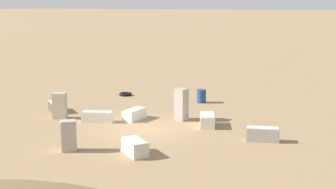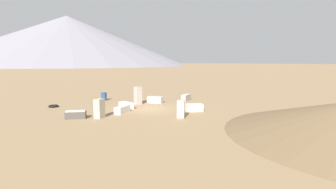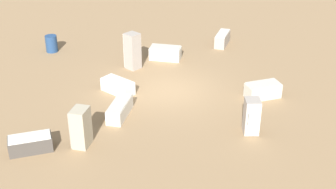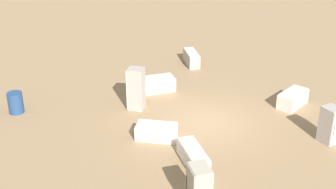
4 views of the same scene
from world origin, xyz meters
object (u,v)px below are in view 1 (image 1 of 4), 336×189
Objects in this scene: discarded_fridge_7 at (98,117)px; discarded_fridge_8 at (263,134)px; discarded_fridge_1 at (135,147)px; discarded_fridge_4 at (56,107)px; scrap_tire at (125,94)px; discarded_fridge_0 at (134,114)px; discarded_fridge_2 at (207,120)px; rusty_barrel at (201,96)px; discarded_fridge_6 at (60,106)px; discarded_fridge_3 at (181,104)px; discarded_fridge_5 at (69,136)px.

discarded_fridge_7 is 1.13× the size of discarded_fridge_8.
discarded_fridge_1 is at bearing -152.32° from discarded_fridge_7.
discarded_fridge_4 is at bearing 53.15° from discarded_fridge_7.
discarded_fridge_0 is at bearing 39.02° from scrap_tire.
discarded_fridge_1 is at bearing 125.58° from discarded_fridge_0.
discarded_fridge_2 is at bearing -169.23° from discarded_fridge_0.
discarded_fridge_8 is at bearing 44.32° from rusty_barrel.
discarded_fridge_6 is at bearing 73.79° from discarded_fridge_7.
rusty_barrel is at bearing 92.40° from discarded_fridge_2.
discarded_fridge_2 is 2.13m from discarded_fridge_3.
discarded_fridge_2 reaches higher than discarded_fridge_4.
discarded_fridge_6 is 2.59m from discarded_fridge_7.
scrap_tire is at bearing -84.99° from rusty_barrel.
discarded_fridge_7 is at bearing -14.66° from discarded_fridge_5.
discarded_fridge_0 is 0.85× the size of discarded_fridge_3.
discarded_fridge_4 is (-4.72, -9.19, -0.04)m from discarded_fridge_1.
discarded_fridge_5 is at bearing 23.73° from scrap_tire.
discarded_fridge_5 is at bearing 178.77° from discarded_fridge_7.
discarded_fridge_2 is (-6.21, 0.72, -0.00)m from discarded_fridge_1.
discarded_fridge_1 is 0.89× the size of discarded_fridge_7.
discarded_fridge_3 reaches higher than discarded_fridge_0.
discarded_fridge_0 is 0.93× the size of discarded_fridge_1.
discarded_fridge_7 is 2.00× the size of scrap_tire.
discarded_fridge_6 is 12.22m from discarded_fridge_8.
discarded_fridge_0 is 6.61m from discarded_fridge_5.
discarded_fridge_3 is 4.96m from discarded_fridge_7.
discarded_fridge_6 is (2.70, -8.47, 0.43)m from discarded_fridge_2.
scrap_tire is (-4.52, -7.19, -0.84)m from discarded_fridge_3.
discarded_fridge_6 is 0.92× the size of discarded_fridge_8.
discarded_fridge_1 is 12.07m from rusty_barrel.
discarded_fridge_3 is 1.10× the size of discarded_fridge_4.
discarded_fridge_7 is at bearing -103.66° from discarded_fridge_8.
discarded_fridge_6 is 0.81× the size of discarded_fridge_7.
discarded_fridge_0 is 6.63m from discarded_fridge_1.
discarded_fridge_5 is 0.93× the size of discarded_fridge_6.
discarded_fridge_1 is 1.85× the size of rusty_barrel.
discarded_fridge_8 is (0.56, 8.09, 0.04)m from discarded_fridge_0.
discarded_fridge_5 is (6.55, 0.72, 0.41)m from discarded_fridge_0.
discarded_fridge_1 is at bearing -122.97° from discarded_fridge_2.
discarded_fridge_2 is 6.38m from discarded_fridge_7.
rusty_barrel is (-7.11, 6.83, 0.15)m from discarded_fridge_4.
discarded_fridge_6 is 1.69× the size of rusty_barrel.
rusty_barrel reaches higher than discarded_fridge_2.
discarded_fridge_7 is 9.67m from discarded_fridge_8.
rusty_barrel is at bearing -100.47° from discarded_fridge_0.
rusty_barrel is at bearing 32.95° from discarded_fridge_6.
discarded_fridge_3 is at bearing 2.56° from discarded_fridge_6.
rusty_barrel is at bearing -41.66° from discarded_fridge_5.
discarded_fridge_1 is at bearing -48.55° from discarded_fridge_6.
discarded_fridge_1 is at bearing -61.26° from discarded_fridge_8.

